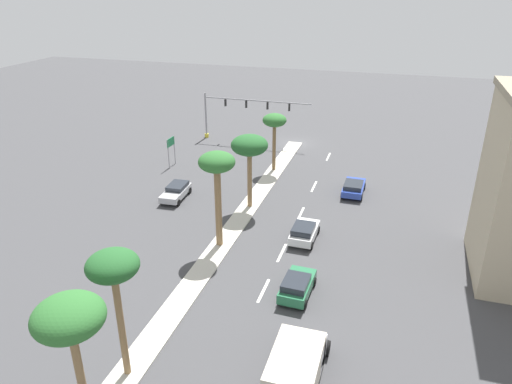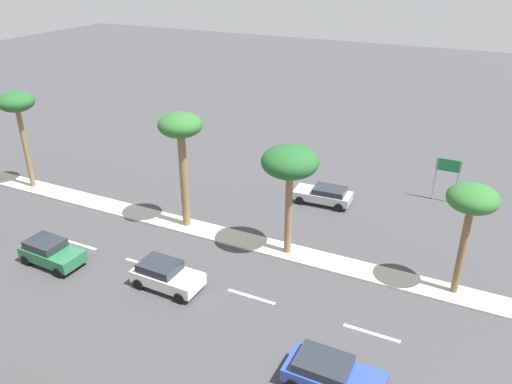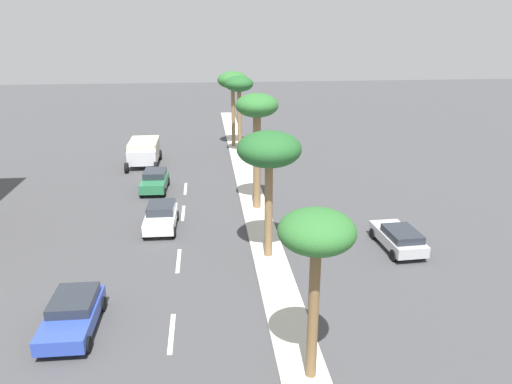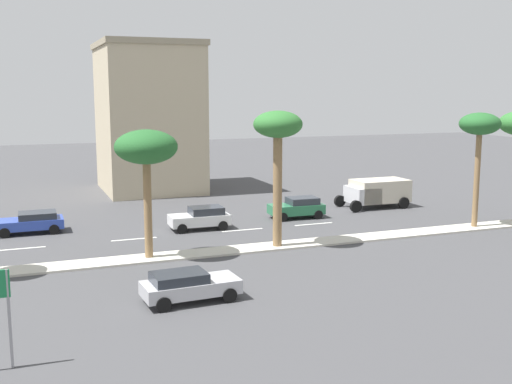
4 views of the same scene
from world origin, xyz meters
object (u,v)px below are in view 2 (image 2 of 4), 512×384
(directional_road_sign, at_px, (448,171))
(sedan_green_left, at_px, (51,252))
(palm_tree_front, at_px, (290,164))
(palm_tree_left, at_px, (181,132))
(palm_tree_center, at_px, (17,106))
(sedan_silver_center, at_px, (324,195))
(sedan_blue_outboard, at_px, (332,374))
(sedan_white_rear, at_px, (166,275))
(palm_tree_rear, at_px, (472,202))

(directional_road_sign, height_order, sedan_green_left, directional_road_sign)
(palm_tree_front, height_order, palm_tree_left, palm_tree_left)
(directional_road_sign, xyz_separation_m, sedan_green_left, (-18.85, 19.80, -1.67))
(palm_tree_center, relative_size, sedan_silver_center, 1.77)
(sedan_silver_center, bearing_deg, sedan_green_left, 140.68)
(sedan_silver_center, height_order, sedan_green_left, sedan_green_left)
(directional_road_sign, bearing_deg, sedan_blue_outboard, 174.76)
(palm_tree_left, relative_size, sedan_white_rear, 1.99)
(palm_tree_front, relative_size, palm_tree_left, 0.88)
(palm_tree_center, bearing_deg, palm_tree_front, -90.18)
(directional_road_sign, height_order, sedan_silver_center, directional_road_sign)
(sedan_silver_center, bearing_deg, palm_tree_center, 108.91)
(palm_tree_left, height_order, sedan_silver_center, palm_tree_left)
(palm_tree_left, distance_m, sedan_blue_outboard, 17.11)
(sedan_blue_outboard, relative_size, sedan_white_rear, 1.07)
(palm_tree_center, height_order, sedan_blue_outboard, palm_tree_center)
(palm_tree_rear, height_order, sedan_green_left, palm_tree_rear)
(palm_tree_rear, xyz_separation_m, palm_tree_left, (-0.09, 17.15, 1.13))
(palm_tree_left, relative_size, sedan_blue_outboard, 1.86)
(directional_road_sign, distance_m, palm_tree_left, 19.44)
(palm_tree_front, bearing_deg, sedan_white_rear, 142.61)
(palm_tree_left, bearing_deg, palm_tree_rear, -89.70)
(palm_tree_left, distance_m, sedan_white_rear, 9.05)
(sedan_silver_center, distance_m, sedan_green_left, 18.87)
(directional_road_sign, relative_size, sedan_blue_outboard, 0.80)
(palm_tree_left, bearing_deg, palm_tree_center, 90.46)
(palm_tree_front, height_order, palm_tree_center, palm_tree_center)
(palm_tree_left, relative_size, sedan_green_left, 2.00)
(directional_road_sign, distance_m, palm_tree_center, 31.83)
(palm_tree_left, height_order, palm_tree_center, palm_tree_left)
(sedan_green_left, bearing_deg, directional_road_sign, -46.41)
(sedan_blue_outboard, xyz_separation_m, sedan_silver_center, (16.37, 5.96, -0.01))
(sedan_white_rear, bearing_deg, sedan_green_left, 97.98)
(palm_tree_front, bearing_deg, palm_tree_left, 88.58)
(palm_tree_rear, distance_m, palm_tree_center, 31.41)
(palm_tree_left, height_order, sedan_green_left, palm_tree_left)
(directional_road_sign, height_order, sedan_blue_outboard, directional_road_sign)
(sedan_green_left, height_order, sedan_white_rear, sedan_green_left)
(sedan_blue_outboard, bearing_deg, sedan_white_rear, 74.88)
(directional_road_sign, relative_size, sedan_silver_center, 0.79)
(palm_tree_rear, height_order, sedan_blue_outboard, palm_tree_rear)
(palm_tree_front, relative_size, sedan_blue_outboard, 1.64)
(palm_tree_rear, height_order, palm_tree_center, palm_tree_center)
(palm_tree_rear, height_order, sedan_white_rear, palm_tree_rear)
(directional_road_sign, bearing_deg, sedan_silver_center, 118.48)
(directional_road_sign, height_order, palm_tree_left, palm_tree_left)
(sedan_silver_center, bearing_deg, palm_tree_rear, -125.87)
(palm_tree_rear, distance_m, sedan_green_left, 23.57)
(palm_tree_front, bearing_deg, palm_tree_rear, -88.39)
(sedan_green_left, bearing_deg, sedan_white_rear, -82.02)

